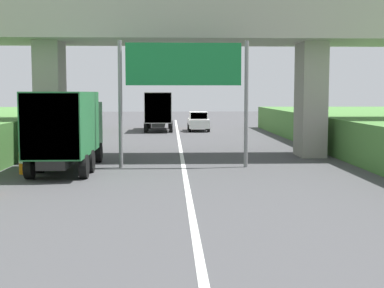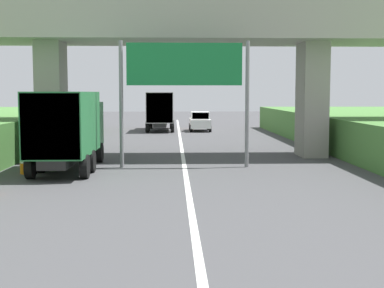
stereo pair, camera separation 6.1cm
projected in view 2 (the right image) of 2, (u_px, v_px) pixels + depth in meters
lane_centre_stripe at (186, 174)px, 22.73m from camera, size 0.20×89.61×0.01m
overpass_bridge at (183, 38)px, 28.30m from camera, size 40.00×4.80×8.23m
overhead_highway_sign at (184, 73)px, 24.33m from camera, size 5.88×0.18×5.73m
truck_green at (68, 126)px, 23.56m from camera, size 2.44×7.30×3.44m
truck_orange at (160, 109)px, 48.40m from camera, size 2.44×7.30×3.44m
car_white at (200, 121)px, 47.99m from camera, size 1.86×4.10×1.72m
construction_barrel_4 at (27, 163)px, 22.77m from camera, size 0.57×0.57×0.90m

